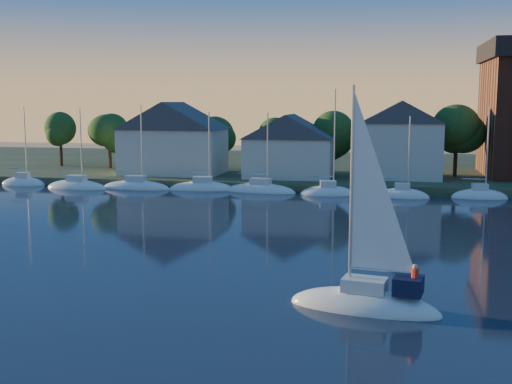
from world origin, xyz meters
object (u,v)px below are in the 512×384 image
(clubhouse_east, at_px, (401,139))
(hero_sailboat, at_px, (367,299))
(clubhouse_west, at_px, (174,137))
(clubhouse_centre, at_px, (290,145))

(clubhouse_east, bearing_deg, hero_sailboat, -92.87)
(clubhouse_east, bearing_deg, clubhouse_west, -178.09)
(clubhouse_west, distance_m, hero_sailboat, 57.49)
(clubhouse_centre, relative_size, clubhouse_east, 1.10)
(clubhouse_centre, height_order, hero_sailboat, hero_sailboat)
(clubhouse_east, bearing_deg, clubhouse_centre, -171.87)
(hero_sailboat, bearing_deg, clubhouse_west, -51.33)
(clubhouse_west, xyz_separation_m, hero_sailboat, (27.44, -50.23, -5.39))
(clubhouse_west, xyz_separation_m, clubhouse_centre, (16.00, -1.00, -0.80))
(clubhouse_west, bearing_deg, clubhouse_east, 1.91)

